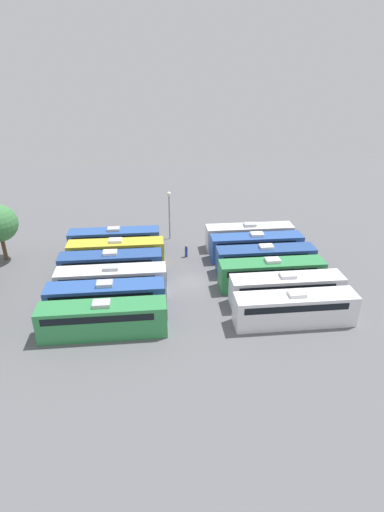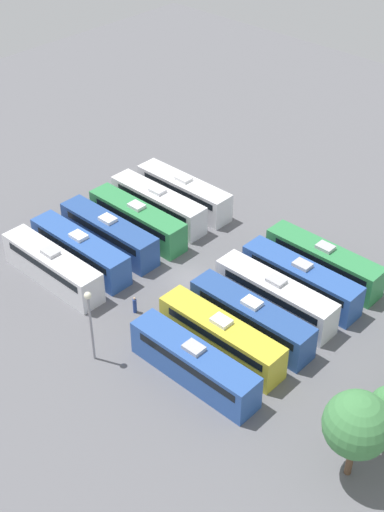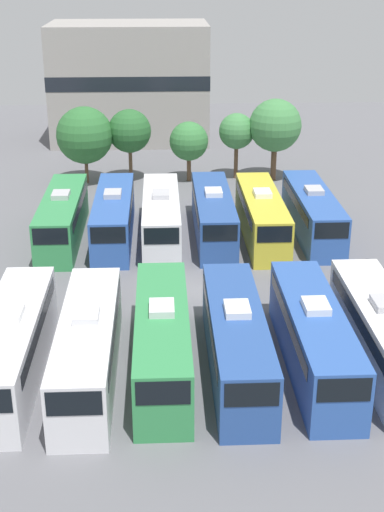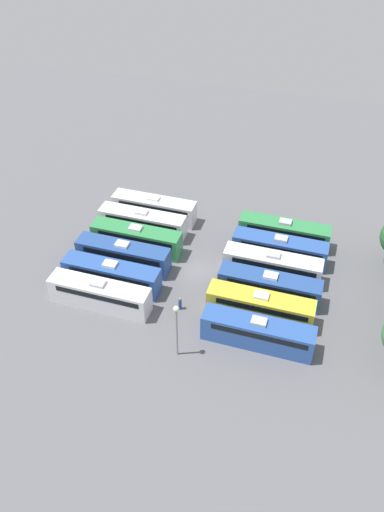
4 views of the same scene
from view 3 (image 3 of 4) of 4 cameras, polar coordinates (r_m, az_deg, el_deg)
name	(u,v)px [view 3 (image 3 of 4)]	position (r m, az deg, el deg)	size (l,w,h in m)	color
ground_plane	(193,291)	(43.57, 0.12, -2.83)	(121.12, 121.12, 0.00)	slate
bus_0	(13,343)	(35.44, -14.13, -6.80)	(2.60, 11.82, 3.54)	silver
bus_1	(88,345)	(34.62, -8.30, -7.05)	(2.60, 11.82, 3.54)	silver
bus_2	(162,337)	(34.93, -2.39, -6.51)	(2.60, 11.82, 3.54)	#338C4C
bus_3	(236,339)	(34.86, 3.57, -6.61)	(2.60, 11.82, 3.54)	#284C93
bus_4	(314,335)	(35.59, 9.71, -6.26)	(2.60, 11.82, 3.54)	#2D56A8
bus_5	(382,332)	(36.55, 14.96, -5.93)	(2.60, 11.82, 3.54)	silver
bus_6	(62,216)	(51.87, -10.33, 3.16)	(2.60, 11.82, 3.54)	#338C4C
bus_7	(114,215)	(51.54, -6.28, 3.27)	(2.60, 11.82, 3.54)	#2D56A8
bus_8	(161,216)	(51.14, -2.48, 3.23)	(2.60, 11.82, 3.54)	silver
bus_9	(213,213)	(51.61, 1.71, 3.42)	(2.60, 11.82, 3.54)	#284C93
bus_10	(262,214)	(51.63, 5.59, 3.33)	(2.60, 11.82, 3.54)	gold
bus_11	(313,211)	(52.76, 9.63, 3.54)	(2.60, 11.82, 3.54)	#2D56A8
worker_person	(304,277)	(44.09, 8.95, -1.69)	(0.36, 0.36, 1.68)	navy
tree_0	(85,135)	(64.43, -8.59, 9.53)	(5.02, 5.02, 6.87)	brown
tree_1	(130,131)	(64.66, -5.02, 9.92)	(3.85, 3.85, 6.50)	brown
tree_2	(189,141)	(64.54, -0.25, 9.16)	(3.48, 3.48, 5.41)	brown
tree_3	(237,131)	(65.35, 3.59, 9.91)	(3.22, 3.22, 5.99)	brown
tree_4	(275,126)	(64.97, 6.68, 10.32)	(4.68, 4.68, 7.37)	brown
depot_building	(130,82)	(80.57, -4.99, 13.73)	(16.92, 10.64, 12.47)	gray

